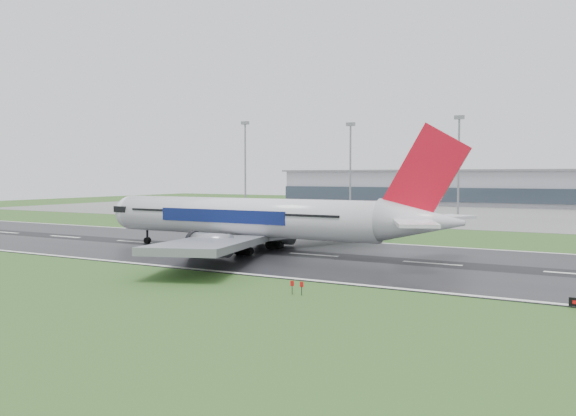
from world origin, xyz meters
The scene contains 8 objects.
ground centered at (0.00, 0.00, 0.00)m, with size 520.00×520.00×0.00m, color #28501D.
runway centered at (0.00, 0.00, 0.05)m, with size 400.00×45.00×0.10m, color black.
apron centered at (0.00, 125.00, 0.04)m, with size 400.00×130.00×0.08m, color slate.
terminal centered at (0.00, 185.00, 7.50)m, with size 240.00×36.00×15.00m, color #91929B.
main_airliner centered at (-28.79, -1.07, 10.09)m, with size 67.64×64.42×19.97m, color silver, non-canonical shape.
floodmast_0 centered at (-99.71, 100.00, 16.09)m, with size 0.64×0.64×32.18m, color gray.
floodmast_1 centered at (-57.01, 100.00, 14.97)m, with size 0.64×0.64×29.93m, color gray.
floodmast_2 centered at (-20.61, 100.00, 15.28)m, with size 0.64×0.64×30.56m, color gray.
Camera 1 is at (25.29, -88.77, 13.30)m, focal length 37.61 mm.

